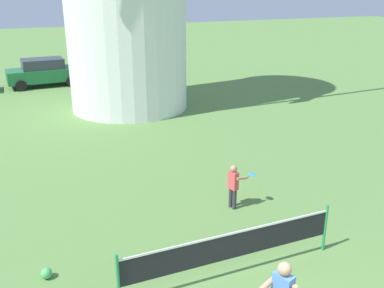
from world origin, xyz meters
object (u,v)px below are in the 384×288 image
at_px(player_far, 234,184).
at_px(stray_ball, 46,273).
at_px(parked_car_green, 44,72).
at_px(tennis_net, 232,246).

bearing_deg(player_far, stray_ball, -166.70).
bearing_deg(player_far, parked_car_green, 100.13).
bearing_deg(parked_car_green, tennis_net, -85.11).
bearing_deg(player_far, tennis_net, -119.07).
relative_size(player_far, stray_ball, 5.28).
bearing_deg(stray_ball, player_far, 13.30).
relative_size(tennis_net, player_far, 3.84).
distance_m(stray_ball, parked_car_green, 18.44).
relative_size(stray_ball, parked_car_green, 0.06).
distance_m(tennis_net, player_far, 2.85).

